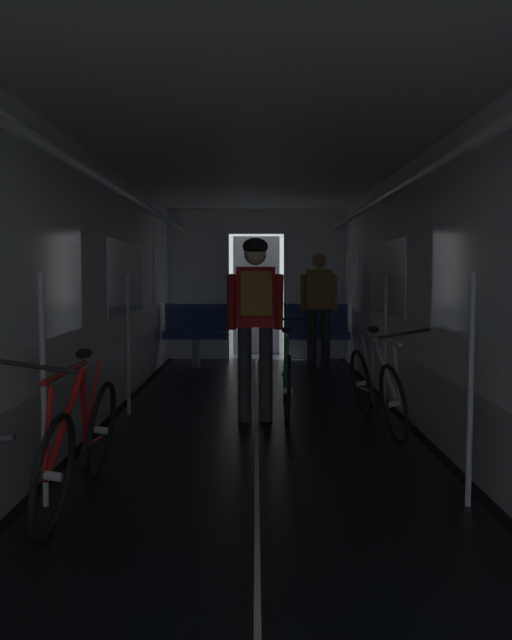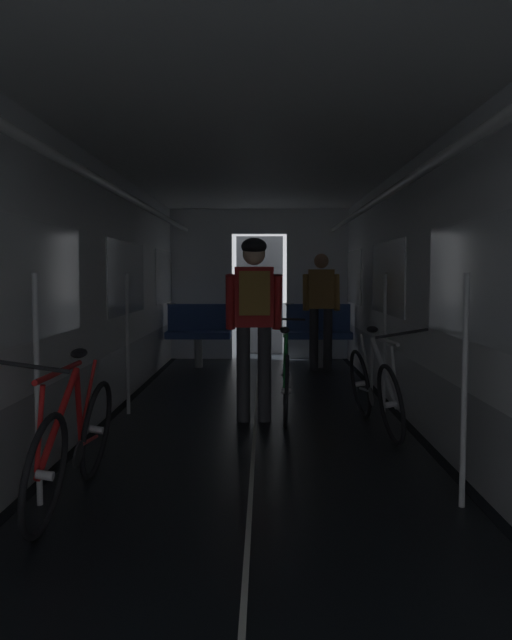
{
  "view_description": "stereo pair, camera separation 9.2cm",
  "coord_description": "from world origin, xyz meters",
  "px_view_note": "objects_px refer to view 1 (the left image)",
  "views": [
    {
      "loc": [
        -0.01,
        -1.78,
        1.39
      ],
      "look_at": [
        0.0,
        4.91,
        0.93
      ],
      "focal_mm": 37.02,
      "sensor_mm": 36.0,
      "label": 1
    },
    {
      "loc": [
        0.09,
        -1.78,
        1.39
      ],
      "look_at": [
        0.0,
        4.91,
        0.93
      ],
      "focal_mm": 37.02,
      "sensor_mm": 36.0,
      "label": 2
    }
  ],
  "objects_px": {
    "bench_seat_far_left": "(196,329)",
    "person_cyclist_aisle": "(255,308)",
    "bicycle_silver": "(376,387)",
    "bicycle_green_in_aisle": "(286,377)",
    "person_standing_near_bench": "(318,303)",
    "bench_seat_far_right": "(316,329)",
    "bicycle_red": "(79,442)"
  },
  "relations": [
    {
      "from": "bicycle_silver",
      "to": "person_standing_near_bench",
      "type": "xyz_separation_m",
      "value": [
        -0.17,
        3.63,
        0.6
      ]
    },
    {
      "from": "bench_seat_far_left",
      "to": "person_cyclist_aisle",
      "type": "relative_size",
      "value": 0.57
    },
    {
      "from": "bench_seat_far_left",
      "to": "person_cyclist_aisle",
      "type": "bearing_deg",
      "value": -76.48
    },
    {
      "from": "bicycle_silver",
      "to": "bicycle_green_in_aisle",
      "type": "xyz_separation_m",
      "value": [
        -0.78,
        0.57,
        0.0
      ]
    },
    {
      "from": "bench_seat_far_left",
      "to": "bench_seat_far_right",
      "type": "xyz_separation_m",
      "value": [
        1.8,
        0.0,
        0.0
      ]
    },
    {
      "from": "bicycle_green_in_aisle",
      "to": "person_standing_near_bench",
      "type": "height_order",
      "value": "person_standing_near_bench"
    },
    {
      "from": "bench_seat_far_left",
      "to": "person_cyclist_aisle",
      "type": "xyz_separation_m",
      "value": [
        0.89,
        -3.71,
        0.5
      ]
    },
    {
      "from": "bicycle_red",
      "to": "bicycle_green_in_aisle",
      "type": "relative_size",
      "value": 1.0
    },
    {
      "from": "bicycle_silver",
      "to": "person_cyclist_aisle",
      "type": "relative_size",
      "value": 0.98
    },
    {
      "from": "bench_seat_far_left",
      "to": "bicycle_silver",
      "type": "bearing_deg",
      "value": -63.77
    },
    {
      "from": "bench_seat_far_left",
      "to": "bench_seat_far_right",
      "type": "distance_m",
      "value": 1.8
    },
    {
      "from": "bench_seat_far_right",
      "to": "bicycle_green_in_aisle",
      "type": "distance_m",
      "value": 3.5
    },
    {
      "from": "bench_seat_far_right",
      "to": "person_standing_near_bench",
      "type": "relative_size",
      "value": 0.58
    },
    {
      "from": "person_cyclist_aisle",
      "to": "bicycle_green_in_aisle",
      "type": "distance_m",
      "value": 0.8
    },
    {
      "from": "bicycle_silver",
      "to": "bicycle_green_in_aisle",
      "type": "height_order",
      "value": "bicycle_silver"
    },
    {
      "from": "bicycle_green_in_aisle",
      "to": "person_standing_near_bench",
      "type": "bearing_deg",
      "value": 78.85
    },
    {
      "from": "bicycle_silver",
      "to": "bicycle_red",
      "type": "bearing_deg",
      "value": -138.07
    },
    {
      "from": "person_cyclist_aisle",
      "to": "bicycle_green_in_aisle",
      "type": "relative_size",
      "value": 1.02
    },
    {
      "from": "bicycle_red",
      "to": "bicycle_green_in_aisle",
      "type": "distance_m",
      "value": 2.85
    },
    {
      "from": "bench_seat_far_left",
      "to": "bicycle_green_in_aisle",
      "type": "relative_size",
      "value": 0.58
    },
    {
      "from": "bench_seat_far_left",
      "to": "bicycle_red",
      "type": "relative_size",
      "value": 0.58
    },
    {
      "from": "bench_seat_far_left",
      "to": "bicycle_green_in_aisle",
      "type": "xyz_separation_m",
      "value": [
        1.2,
        -3.44,
        -0.18
      ]
    },
    {
      "from": "bench_seat_far_left",
      "to": "bicycle_silver",
      "type": "xyz_separation_m",
      "value": [
        1.98,
        -4.01,
        -0.19
      ]
    },
    {
      "from": "bicycle_green_in_aisle",
      "to": "person_standing_near_bench",
      "type": "distance_m",
      "value": 3.18
    },
    {
      "from": "bicycle_silver",
      "to": "bench_seat_far_left",
      "type": "bearing_deg",
      "value": 116.23
    },
    {
      "from": "bench_seat_far_right",
      "to": "bench_seat_far_left",
      "type": "bearing_deg",
      "value": 180.0
    },
    {
      "from": "bench_seat_far_right",
      "to": "bicycle_green_in_aisle",
      "type": "bearing_deg",
      "value": -99.91
    },
    {
      "from": "bench_seat_far_left",
      "to": "person_standing_near_bench",
      "type": "distance_m",
      "value": 1.89
    },
    {
      "from": "bench_seat_far_right",
      "to": "bicycle_red",
      "type": "relative_size",
      "value": 0.58
    },
    {
      "from": "bicycle_red",
      "to": "person_cyclist_aisle",
      "type": "relative_size",
      "value": 0.98
    },
    {
      "from": "bicycle_silver",
      "to": "person_cyclist_aisle",
      "type": "bearing_deg",
      "value": 164.34
    },
    {
      "from": "bench_seat_far_right",
      "to": "person_standing_near_bench",
      "type": "xyz_separation_m",
      "value": [
        0.0,
        -0.38,
        0.41
      ]
    }
  ]
}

